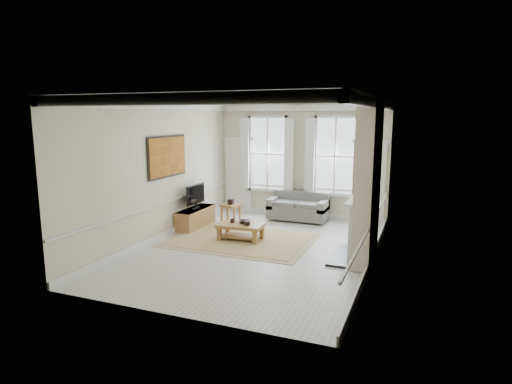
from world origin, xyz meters
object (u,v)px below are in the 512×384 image
at_px(sofa, 299,208).
at_px(side_table, 231,208).
at_px(tv_stand, 196,218).
at_px(coffee_table, 241,227).

xyz_separation_m(sofa, side_table, (-1.68, -1.15, 0.11)).
xyz_separation_m(sofa, tv_stand, (-2.44, -1.86, -0.09)).
relative_size(sofa, tv_stand, 1.17).
distance_m(coffee_table, tv_stand, 1.83).
bearing_deg(tv_stand, coffee_table, -22.88).
distance_m(side_table, tv_stand, 1.05).
bearing_deg(coffee_table, side_table, 119.83).
height_order(sofa, coffee_table, sofa).
bearing_deg(side_table, tv_stand, -136.75).
bearing_deg(sofa, tv_stand, -142.68).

